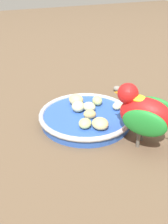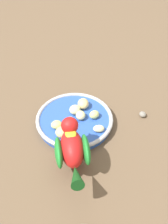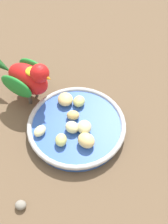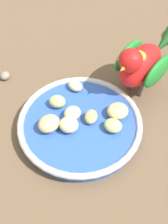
{
  "view_description": "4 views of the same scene",
  "coord_description": "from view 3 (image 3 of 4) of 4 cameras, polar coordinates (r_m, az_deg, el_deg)",
  "views": [
    {
      "loc": [
        -0.25,
        -0.52,
        0.34
      ],
      "look_at": [
        -0.02,
        -0.04,
        0.05
      ],
      "focal_mm": 42.4,
      "sensor_mm": 36.0,
      "label": 1
    },
    {
      "loc": [
        0.31,
        -0.55,
        0.66
      ],
      "look_at": [
        0.02,
        0.01,
        0.04
      ],
      "focal_mm": 48.09,
      "sensor_mm": 36.0,
      "label": 2
    },
    {
      "loc": [
        0.13,
        0.34,
        0.56
      ],
      "look_at": [
        -0.02,
        -0.02,
        0.05
      ],
      "focal_mm": 44.65,
      "sensor_mm": 36.0,
      "label": 3
    },
    {
      "loc": [
        -0.33,
        0.06,
        0.48
      ],
      "look_at": [
        0.01,
        -0.02,
        0.04
      ],
      "focal_mm": 49.43,
      "sensor_mm": 36.0,
      "label": 4
    }
  ],
  "objects": [
    {
      "name": "ground_plane",
      "position": [
        0.66,
        -1.15,
        -4.39
      ],
      "size": [
        4.0,
        4.0,
        0.0
      ],
      "primitive_type": "plane",
      "color": "brown"
    },
    {
      "name": "feeding_bowl",
      "position": [
        0.66,
        -1.8,
        -3.03
      ],
      "size": [
        0.23,
        0.23,
        0.03
      ],
      "color": "#2D56B7",
      "rests_on": "ground_plane"
    },
    {
      "name": "apple_piece_0",
      "position": [
        0.63,
        -2.55,
        -2.93
      ],
      "size": [
        0.04,
        0.04,
        0.02
      ],
      "primitive_type": "ellipsoid",
      "rotation": [
        0.0,
        0.0,
        2.04
      ],
      "color": "beige",
      "rests_on": "feeding_bowl"
    },
    {
      "name": "apple_piece_1",
      "position": [
        0.61,
        -4.72,
        -5.72
      ],
      "size": [
        0.04,
        0.04,
        0.02
      ],
      "primitive_type": "ellipsoid",
      "rotation": [
        0.0,
        0.0,
        4.29
      ],
      "color": "#C6D17A",
      "rests_on": "feeding_bowl"
    },
    {
      "name": "apple_piece_2",
      "position": [
        0.65,
        -2.08,
        -0.59
      ],
      "size": [
        0.04,
        0.03,
        0.02
      ],
      "primitive_type": "ellipsoid",
      "rotation": [
        0.0,
        0.0,
        5.83
      ],
      "color": "tan",
      "rests_on": "feeding_bowl"
    },
    {
      "name": "apple_piece_3",
      "position": [
        0.61,
        0.59,
        -5.79
      ],
      "size": [
        0.05,
        0.05,
        0.03
      ],
      "primitive_type": "ellipsoid",
      "rotation": [
        0.0,
        0.0,
        2.01
      ],
      "color": "#E5C67F",
      "rests_on": "feeding_bowl"
    },
    {
      "name": "apple_piece_4",
      "position": [
        0.68,
        -1.02,
        2.21
      ],
      "size": [
        0.04,
        0.04,
        0.02
      ],
      "primitive_type": "ellipsoid",
      "rotation": [
        0.0,
        0.0,
        0.86
      ],
      "color": "#C6D17A",
      "rests_on": "feeding_bowl"
    },
    {
      "name": "apple_piece_5",
      "position": [
        0.63,
        0.07,
        -3.12
      ],
      "size": [
        0.04,
        0.04,
        0.03
      ],
      "primitive_type": "ellipsoid",
      "rotation": [
        0.0,
        0.0,
        1.15
      ],
      "color": "beige",
      "rests_on": "feeding_bowl"
    },
    {
      "name": "apple_piece_6",
      "position": [
        0.68,
        -3.94,
        2.58
      ],
      "size": [
        0.04,
        0.04,
        0.03
      ],
      "primitive_type": "ellipsoid",
      "rotation": [
        0.0,
        0.0,
        1.58
      ],
      "color": "#E5C67F",
      "rests_on": "feeding_bowl"
    },
    {
      "name": "apple_piece_7",
      "position": [
        0.64,
        -9.01,
        -3.84
      ],
      "size": [
        0.04,
        0.04,
        0.02
      ],
      "primitive_type": "ellipsoid",
      "rotation": [
        0.0,
        0.0,
        3.73
      ],
      "color": "beige",
      "rests_on": "feeding_bowl"
    },
    {
      "name": "parrot",
      "position": [
        0.69,
        -11.7,
        7.04
      ],
      "size": [
        0.14,
        0.17,
        0.13
      ],
      "rotation": [
        0.0,
        0.0,
        2.19
      ],
      "color": "#59544C",
      "rests_on": "ground_plane"
    },
    {
      "name": "pebble_0",
      "position": [
        0.59,
        -12.85,
        -18.09
      ],
      "size": [
        0.03,
        0.03,
        0.02
      ],
      "primitive_type": "ellipsoid",
      "rotation": [
        0.0,
        0.0,
        5.72
      ],
      "color": "gray",
      "rests_on": "ground_plane"
    }
  ]
}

